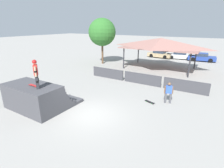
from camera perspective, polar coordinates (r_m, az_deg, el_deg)
ground_plane at (r=11.53m, az=-7.32°, el=-9.94°), size 160.00×160.00×0.00m
quarter_pipe_ramp at (r=13.13m, az=-23.23°, el=-3.94°), size 4.06×3.73×1.75m
skater_on_deck at (r=11.63m, az=-23.61°, el=3.61°), size 0.70×0.60×1.79m
skateboard_on_deck at (r=12.31m, az=-24.15°, el=-0.42°), size 0.84×0.21×0.09m
bystander_walking at (r=13.35m, az=17.99°, el=-2.43°), size 0.63×0.36×1.59m
skateboard_on_ground at (r=13.36m, az=12.28°, el=-5.75°), size 0.84×0.47×0.09m
barrier_fence at (r=17.18m, az=9.79°, el=1.66°), size 11.69×0.12×1.05m
pavilion_shelter at (r=23.50m, az=15.65°, el=12.74°), size 9.43×5.55×3.94m
tree_beside_pavilion at (r=25.75m, az=-3.26°, el=16.51°), size 3.85×3.85×6.42m
parked_car_tan at (r=32.13m, az=15.34°, el=9.38°), size 4.27×2.14×1.27m
parked_car_white at (r=31.91m, az=21.35°, el=8.71°), size 4.55×2.40×1.27m
parked_car_blue at (r=31.37m, az=27.23°, el=7.76°), size 4.15×2.09×1.27m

